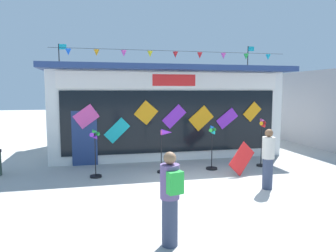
{
  "coord_description": "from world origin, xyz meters",
  "views": [
    {
      "loc": [
        -3.07,
        -8.36,
        2.72
      ],
      "look_at": [
        -0.44,
        3.03,
        1.42
      ],
      "focal_mm": 33.94,
      "sensor_mm": 36.0,
      "label": 1
    }
  ],
  "objects_px": {
    "wind_spinner_left": "(165,141)",
    "person_mid_plaza": "(170,197)",
    "wind_spinner_far_left": "(95,153)",
    "wind_spinner_center_right": "(262,138)",
    "wind_spinner_center_left": "(212,148)",
    "person_near_camera": "(268,159)",
    "kite_shop_building": "(160,109)",
    "display_kite_on_ground": "(242,159)"
  },
  "relations": [
    {
      "from": "kite_shop_building",
      "to": "wind_spinner_left",
      "type": "relative_size",
      "value": 6.63
    },
    {
      "from": "kite_shop_building",
      "to": "person_mid_plaza",
      "type": "distance_m",
      "value": 9.47
    },
    {
      "from": "display_kite_on_ground",
      "to": "wind_spinner_center_left",
      "type": "bearing_deg",
      "value": 128.34
    },
    {
      "from": "kite_shop_building",
      "to": "wind_spinner_center_left",
      "type": "xyz_separation_m",
      "value": [
        0.96,
        -4.27,
        -1.12
      ]
    },
    {
      "from": "person_mid_plaza",
      "to": "display_kite_on_ground",
      "type": "distance_m",
      "value": 5.33
    },
    {
      "from": "person_mid_plaza",
      "to": "person_near_camera",
      "type": "bearing_deg",
      "value": -155.61
    },
    {
      "from": "kite_shop_building",
      "to": "wind_spinner_center_right",
      "type": "bearing_deg",
      "value": -56.12
    },
    {
      "from": "wind_spinner_left",
      "to": "person_mid_plaza",
      "type": "bearing_deg",
      "value": -101.42
    },
    {
      "from": "kite_shop_building",
      "to": "display_kite_on_ground",
      "type": "bearing_deg",
      "value": -72.24
    },
    {
      "from": "kite_shop_building",
      "to": "wind_spinner_center_left",
      "type": "height_order",
      "value": "kite_shop_building"
    },
    {
      "from": "wind_spinner_left",
      "to": "wind_spinner_center_left",
      "type": "distance_m",
      "value": 1.7
    },
    {
      "from": "wind_spinner_far_left",
      "to": "wind_spinner_left",
      "type": "height_order",
      "value": "wind_spinner_far_left"
    },
    {
      "from": "wind_spinner_center_right",
      "to": "person_mid_plaza",
      "type": "relative_size",
      "value": 1.04
    },
    {
      "from": "wind_spinner_left",
      "to": "kite_shop_building",
      "type": "bearing_deg",
      "value": 80.58
    },
    {
      "from": "wind_spinner_center_right",
      "to": "person_mid_plaza",
      "type": "distance_m",
      "value": 6.79
    },
    {
      "from": "wind_spinner_far_left",
      "to": "person_mid_plaza",
      "type": "height_order",
      "value": "person_mid_plaza"
    },
    {
      "from": "kite_shop_building",
      "to": "wind_spinner_left",
      "type": "xyz_separation_m",
      "value": [
        -0.71,
        -4.3,
        -0.81
      ]
    },
    {
      "from": "kite_shop_building",
      "to": "wind_spinner_center_left",
      "type": "distance_m",
      "value": 4.52
    },
    {
      "from": "person_mid_plaza",
      "to": "display_kite_on_ground",
      "type": "xyz_separation_m",
      "value": [
        3.36,
        4.12,
        -0.36
      ]
    },
    {
      "from": "wind_spinner_center_left",
      "to": "display_kite_on_ground",
      "type": "relative_size",
      "value": 1.54
    },
    {
      "from": "wind_spinner_far_left",
      "to": "person_mid_plaza",
      "type": "relative_size",
      "value": 0.91
    },
    {
      "from": "wind_spinner_center_left",
      "to": "wind_spinner_center_right",
      "type": "relative_size",
      "value": 0.89
    },
    {
      "from": "wind_spinner_far_left",
      "to": "person_mid_plaza",
      "type": "xyz_separation_m",
      "value": [
        1.26,
        -4.85,
        0.11
      ]
    },
    {
      "from": "wind_spinner_center_right",
      "to": "person_mid_plaza",
      "type": "height_order",
      "value": "wind_spinner_center_right"
    },
    {
      "from": "kite_shop_building",
      "to": "wind_spinner_left",
      "type": "distance_m",
      "value": 4.44
    },
    {
      "from": "wind_spinner_left",
      "to": "wind_spinner_center_right",
      "type": "bearing_deg",
      "value": 0.84
    },
    {
      "from": "kite_shop_building",
      "to": "wind_spinner_center_right",
      "type": "relative_size",
      "value": 5.57
    },
    {
      "from": "kite_shop_building",
      "to": "wind_spinner_center_right",
      "type": "distance_m",
      "value": 5.18
    },
    {
      "from": "wind_spinner_center_right",
      "to": "display_kite_on_ground",
      "type": "relative_size",
      "value": 1.73
    },
    {
      "from": "wind_spinner_center_left",
      "to": "person_near_camera",
      "type": "distance_m",
      "value": 2.53
    },
    {
      "from": "wind_spinner_center_left",
      "to": "person_near_camera",
      "type": "height_order",
      "value": "person_near_camera"
    },
    {
      "from": "kite_shop_building",
      "to": "person_mid_plaza",
      "type": "height_order",
      "value": "kite_shop_building"
    },
    {
      "from": "wind_spinner_far_left",
      "to": "wind_spinner_left",
      "type": "distance_m",
      "value": 2.28
    },
    {
      "from": "display_kite_on_ground",
      "to": "wind_spinner_far_left",
      "type": "bearing_deg",
      "value": 171.02
    },
    {
      "from": "kite_shop_building",
      "to": "display_kite_on_ground",
      "type": "relative_size",
      "value": 9.65
    },
    {
      "from": "kite_shop_building",
      "to": "person_near_camera",
      "type": "relative_size",
      "value": 5.77
    },
    {
      "from": "wind_spinner_left",
      "to": "person_near_camera",
      "type": "xyz_separation_m",
      "value": [
        2.39,
        -2.39,
        -0.2
      ]
    },
    {
      "from": "wind_spinner_center_right",
      "to": "person_mid_plaza",
      "type": "bearing_deg",
      "value": -132.36
    },
    {
      "from": "person_mid_plaza",
      "to": "display_kite_on_ground",
      "type": "bearing_deg",
      "value": -142.08
    },
    {
      "from": "person_near_camera",
      "to": "display_kite_on_ground",
      "type": "xyz_separation_m",
      "value": [
        -0.02,
        1.55,
        -0.32
      ]
    },
    {
      "from": "wind_spinner_center_right",
      "to": "kite_shop_building",
      "type": "bearing_deg",
      "value": 123.88
    },
    {
      "from": "wind_spinner_left",
      "to": "person_mid_plaza",
      "type": "distance_m",
      "value": 5.07
    }
  ]
}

